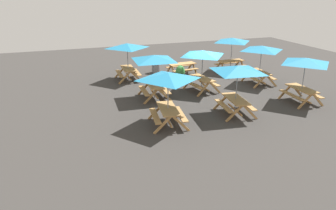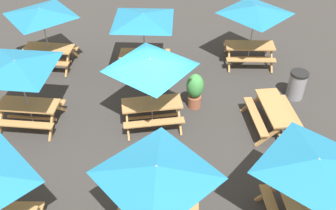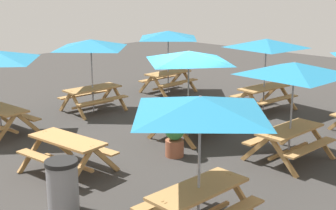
# 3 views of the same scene
# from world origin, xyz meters

# --- Properties ---
(ground_plane) EXTENTS (31.30, 31.30, 0.00)m
(ground_plane) POSITION_xyz_m (0.00, 0.00, 0.00)
(ground_plane) COLOR #33302D
(ground_plane) RESTS_ON ground
(picnic_table_0) EXTENTS (2.23, 2.23, 2.34)m
(picnic_table_0) POSITION_xyz_m (0.08, 0.32, 1.99)
(picnic_table_0) COLOR #A87A44
(picnic_table_0) RESTS_ON ground
(picnic_table_1) EXTENTS (2.07, 2.07, 2.34)m
(picnic_table_1) POSITION_xyz_m (-3.33, -3.61, 1.99)
(picnic_table_1) COLOR #A87A44
(picnic_table_1) RESTS_ON ground
(picnic_table_3) EXTENTS (2.10, 2.10, 2.34)m
(picnic_table_3) POSITION_xyz_m (3.70, 3.66, 1.99)
(picnic_table_3) COLOR #A87A44
(picnic_table_3) RESTS_ON ground
(picnic_table_5) EXTENTS (2.82, 2.82, 2.34)m
(picnic_table_5) POSITION_xyz_m (-0.19, 3.17, 1.99)
(picnic_table_5) COLOR #A87A44
(picnic_table_5) RESTS_ON ground
(picnic_table_6) EXTENTS (1.66, 1.91, 0.81)m
(picnic_table_6) POSITION_xyz_m (3.74, 0.04, 0.56)
(picnic_table_6) COLOR #A87A44
(picnic_table_6) RESTS_ON ground
(picnic_table_7) EXTENTS (2.81, 2.81, 2.34)m
(picnic_table_7) POSITION_xyz_m (-3.61, 0.35, 1.99)
(picnic_table_7) COLOR #A87A44
(picnic_table_7) RESTS_ON ground
(picnic_table_8) EXTENTS (2.15, 2.15, 2.34)m
(picnic_table_8) POSITION_xyz_m (0.24, -3.55, 1.99)
(picnic_table_8) COLOR #A87A44
(picnic_table_8) RESTS_ON ground
(trash_bin_gray) EXTENTS (0.59, 0.59, 0.98)m
(trash_bin_gray) POSITION_xyz_m (4.86, 1.49, 0.49)
(trash_bin_gray) COLOR gray
(trash_bin_gray) RESTS_ON ground
(potted_plant_0) EXTENTS (0.55, 0.55, 1.23)m
(potted_plant_0) POSITION_xyz_m (1.44, 1.07, 0.67)
(potted_plant_0) COLOR #935138
(potted_plant_0) RESTS_ON ground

